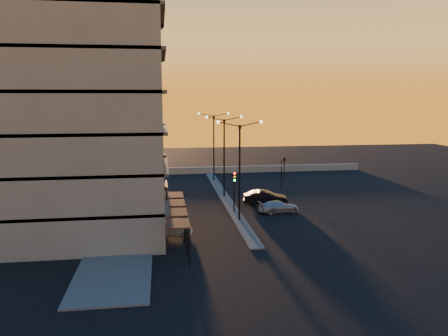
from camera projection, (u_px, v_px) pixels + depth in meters
The scene contains 14 objects.
ground at pixel (239, 221), 41.35m from camera, with size 120.00×120.00×0.00m, color black.
sidewalk_west at pixel (129, 213), 43.77m from camera, with size 5.00×40.00×0.12m, color #4A4A48.
median at pixel (224, 196), 51.10m from camera, with size 1.20×36.00×0.12m, color #4A4A48.
parapet at pixel (222, 170), 66.94m from camera, with size 44.00×0.50×1.00m, color slate.
building at pixel (80, 93), 37.46m from camera, with size 14.35×17.08×25.00m.
streetlamp_near at pixel (240, 163), 40.44m from camera, with size 4.32×0.32×9.51m.
streetlamp_mid at pixel (224, 150), 50.20m from camera, with size 4.32×0.32×9.51m.
streetlamp_far at pixel (214, 141), 59.97m from camera, with size 4.32×0.32×9.51m.
traffic_light_main at pixel (234, 185), 43.68m from camera, with size 0.28×0.44×4.25m.
signal_east_a at pixel (281, 173), 55.83m from camera, with size 0.13×0.16×3.60m.
signal_east_b at pixel (284, 159), 59.76m from camera, with size 0.42×1.99×3.60m.
car_hatchback at pixel (171, 228), 36.86m from camera, with size 1.49×3.69×1.26m, color silver.
car_sedan at pixel (265, 198), 47.37m from camera, with size 1.65×4.74×1.56m, color black.
car_wagon at pixel (279, 207), 44.22m from camera, with size 1.68×4.13×1.20m, color #A9AAB1.
Camera 1 is at (-7.14, -39.36, 11.69)m, focal length 35.00 mm.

